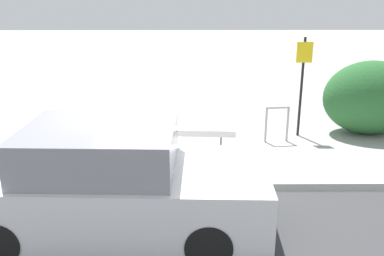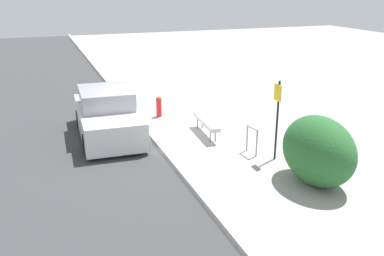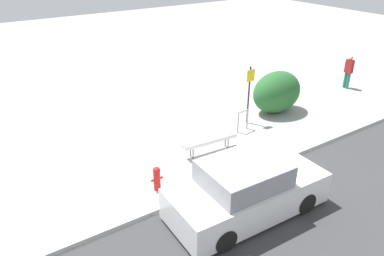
{
  "view_description": "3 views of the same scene",
  "coord_description": "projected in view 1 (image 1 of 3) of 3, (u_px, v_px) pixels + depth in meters",
  "views": [
    {
      "loc": [
        0.44,
        -6.75,
        3.32
      ],
      "look_at": [
        0.5,
        0.75,
        0.87
      ],
      "focal_mm": 40.0,
      "sensor_mm": 36.0,
      "label": 1
    },
    {
      "loc": [
        12.88,
        -3.34,
        4.83
      ],
      "look_at": [
        1.9,
        0.72,
        0.83
      ],
      "focal_mm": 40.0,
      "sensor_mm": 36.0,
      "label": 2
    },
    {
      "loc": [
        -6.17,
        -7.14,
        6.49
      ],
      "look_at": [
        0.03,
        2.25,
        0.83
      ],
      "focal_mm": 35.0,
      "sensor_mm": 36.0,
      "label": 3
    }
  ],
  "objects": [
    {
      "name": "ground_plane",
      "position": [
        164.0,
        189.0,
        7.44
      ],
      "size": [
        60.0,
        60.0,
        0.0
      ],
      "primitive_type": "plane",
      "color": "#9E9E99"
    },
    {
      "name": "curb",
      "position": [
        163.0,
        185.0,
        7.42
      ],
      "size": [
        60.0,
        0.2,
        0.13
      ],
      "color": "#B7B7B2",
      "rests_on": "ground_plane"
    },
    {
      "name": "bench",
      "position": [
        188.0,
        131.0,
        8.97
      ],
      "size": [
        2.01,
        0.46,
        0.54
      ],
      "rotation": [
        0.0,
        0.0,
        -0.07
      ],
      "color": "#515156",
      "rests_on": "ground_plane"
    },
    {
      "name": "bike_rack",
      "position": [
        277.0,
        120.0,
        9.59
      ],
      "size": [
        0.55,
        0.11,
        0.83
      ],
      "rotation": [
        0.0,
        0.0,
        0.11
      ],
      "color": "#99999E",
      "rests_on": "ground_plane"
    },
    {
      "name": "sign_post",
      "position": [
        302.0,
        78.0,
        9.72
      ],
      "size": [
        0.36,
        0.08,
        2.3
      ],
      "color": "black",
      "rests_on": "ground_plane"
    },
    {
      "name": "fire_hydrant",
      "position": [
        55.0,
        150.0,
        8.12
      ],
      "size": [
        0.36,
        0.22,
        0.77
      ],
      "color": "red",
      "rests_on": "ground_plane"
    },
    {
      "name": "shrub_hedge",
      "position": [
        371.0,
        98.0,
        10.06
      ],
      "size": [
        2.24,
        1.5,
        1.75
      ],
      "color": "#28602D",
      "rests_on": "ground_plane"
    },
    {
      "name": "parked_car_near",
      "position": [
        112.0,
        186.0,
        5.98
      ],
      "size": [
        4.29,
        1.96,
        1.55
      ],
      "rotation": [
        0.0,
        0.0,
        -0.03
      ],
      "color": "black",
      "rests_on": "ground_plane"
    }
  ]
}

